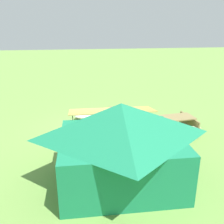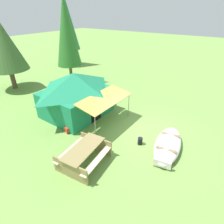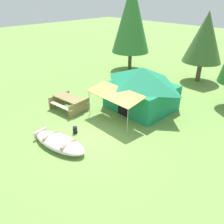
# 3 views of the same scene
# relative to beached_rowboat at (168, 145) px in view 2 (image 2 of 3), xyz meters

# --- Properties ---
(ground_plane) EXTENTS (80.00, 80.00, 0.00)m
(ground_plane) POSITION_rel_beached_rowboat_xyz_m (0.53, 1.63, -0.22)
(ground_plane) COLOR #6F9846
(beached_rowboat) EXTENTS (2.93, 1.52, 0.42)m
(beached_rowboat) POSITION_rel_beached_rowboat_xyz_m (0.00, 0.00, 0.00)
(beached_rowboat) COLOR silver
(beached_rowboat) RESTS_ON ground_plane
(canvas_cabin_tent) EXTENTS (3.76, 4.38, 2.43)m
(canvas_cabin_tent) POSITION_rel_beached_rowboat_xyz_m (0.12, 5.48, 1.04)
(canvas_cabin_tent) COLOR #1B8156
(canvas_cabin_tent) RESTS_ON ground_plane
(picnic_table) EXTENTS (2.03, 1.69, 0.75)m
(picnic_table) POSITION_rel_beached_rowboat_xyz_m (-2.68, 2.46, 0.26)
(picnic_table) COLOR olive
(picnic_table) RESTS_ON ground_plane
(cooler_box) EXTENTS (0.60, 0.45, 0.30)m
(cooler_box) POSITION_rel_beached_rowboat_xyz_m (-1.44, 4.51, -0.07)
(cooler_box) COLOR #B4361F
(cooler_box) RESTS_ON ground_plane
(fuel_can) EXTENTS (0.31, 0.31, 0.34)m
(fuel_can) POSITION_rel_beached_rowboat_xyz_m (-0.39, 1.15, -0.05)
(fuel_can) COLOR black
(fuel_can) RESTS_ON ground_plane
(pine_tree_back_left) EXTENTS (2.76, 2.76, 4.95)m
(pine_tree_back_left) POSITION_rel_beached_rowboat_xyz_m (0.28, 12.22, 2.97)
(pine_tree_back_left) COLOR brown
(pine_tree_back_left) RESTS_ON ground_plane
(pine_tree_far_center) EXTENTS (1.88, 1.88, 6.34)m
(pine_tree_far_center) POSITION_rel_beached_rowboat_xyz_m (3.64, 9.46, 3.67)
(pine_tree_far_center) COLOR brown
(pine_tree_far_center) RESTS_ON ground_plane
(pine_tree_side) EXTENTS (2.19, 2.19, 6.51)m
(pine_tree_side) POSITION_rel_beached_rowboat_xyz_m (7.55, 13.44, 3.85)
(pine_tree_side) COLOR #4F3630
(pine_tree_side) RESTS_ON ground_plane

